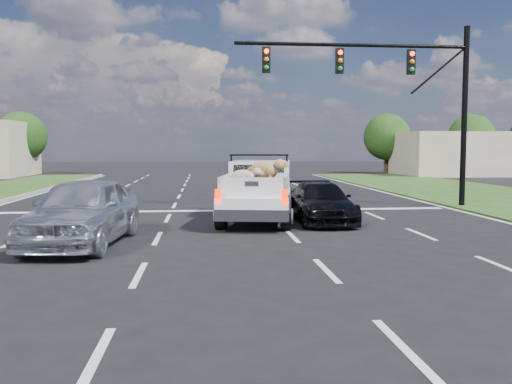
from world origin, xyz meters
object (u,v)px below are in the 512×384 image
Objects in this scene: pickup_truck at (259,189)px; black_coupe at (321,202)px; traffic_signal at (405,85)px; silver_sedan at (83,211)px.

black_coupe is (1.87, -0.70, -0.37)m from pickup_truck.
traffic_signal is 1.54× the size of pickup_truck.
traffic_signal is 1.90× the size of silver_sedan.
traffic_signal is 13.44m from silver_sedan.
pickup_truck is 1.40× the size of black_coupe.
black_coupe is (-4.11, -3.79, -4.11)m from traffic_signal.
silver_sedan reaches higher than black_coupe.
traffic_signal is at bearing 40.13° from silver_sedan.
pickup_truck is 1.23× the size of silver_sedan.
traffic_signal is 6.94m from black_coupe.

